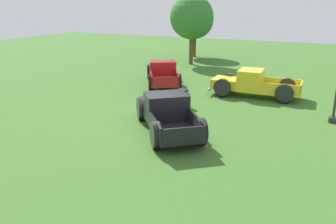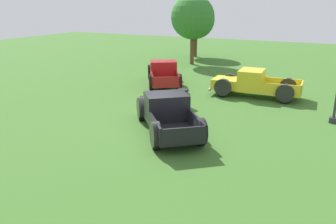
{
  "view_description": "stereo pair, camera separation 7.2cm",
  "coord_description": "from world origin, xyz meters",
  "px_view_note": "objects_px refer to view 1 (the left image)",
  "views": [
    {
      "loc": [
        6.67,
        -12.81,
        5.4
      ],
      "look_at": [
        0.22,
        0.03,
        0.9
      ],
      "focal_mm": 37.61,
      "sensor_mm": 36.0,
      "label": 1
    },
    {
      "loc": [
        6.74,
        -12.78,
        5.4
      ],
      "look_at": [
        0.22,
        0.03,
        0.9
      ],
      "focal_mm": 37.61,
      "sensor_mm": 36.0,
      "label": 2
    }
  ],
  "objects_px": {
    "pickup_truck_foreground": "(166,112)",
    "oak_tree_center": "(195,20)",
    "oak_tree_east": "(192,17)",
    "trash_can": "(182,98)",
    "pickup_truck_behind_left": "(163,73)",
    "pickup_truck_behind_right": "(249,84)"
  },
  "relations": [
    {
      "from": "pickup_truck_foreground",
      "to": "oak_tree_center",
      "type": "distance_m",
      "value": 22.1
    },
    {
      "from": "oak_tree_east",
      "to": "pickup_truck_foreground",
      "type": "bearing_deg",
      "value": -70.5
    },
    {
      "from": "oak_tree_east",
      "to": "oak_tree_center",
      "type": "distance_m",
      "value": 4.63
    },
    {
      "from": "pickup_truck_behind_right",
      "to": "oak_tree_east",
      "type": "bearing_deg",
      "value": 130.29
    },
    {
      "from": "pickup_truck_behind_left",
      "to": "trash_can",
      "type": "xyz_separation_m",
      "value": [
        3.52,
        -4.43,
        -0.28
      ]
    },
    {
      "from": "pickup_truck_foreground",
      "to": "oak_tree_east",
      "type": "bearing_deg",
      "value": 109.5
    },
    {
      "from": "pickup_truck_behind_left",
      "to": "pickup_truck_behind_right",
      "type": "bearing_deg",
      "value": -5.94
    },
    {
      "from": "oak_tree_east",
      "to": "pickup_truck_behind_right",
      "type": "bearing_deg",
      "value": -49.71
    },
    {
      "from": "pickup_truck_foreground",
      "to": "oak_tree_center",
      "type": "bearing_deg",
      "value": 109.39
    },
    {
      "from": "pickup_truck_behind_left",
      "to": "oak_tree_east",
      "type": "distance_m",
      "value": 9.1
    },
    {
      "from": "pickup_truck_behind_right",
      "to": "oak_tree_center",
      "type": "xyz_separation_m",
      "value": [
        -9.11,
        13.33,
        2.92
      ]
    },
    {
      "from": "pickup_truck_foreground",
      "to": "trash_can",
      "type": "xyz_separation_m",
      "value": [
        -0.81,
        3.55,
        -0.3
      ]
    },
    {
      "from": "pickup_truck_foreground",
      "to": "oak_tree_east",
      "type": "xyz_separation_m",
      "value": [
        -5.77,
        16.3,
        3.34
      ]
    },
    {
      "from": "pickup_truck_foreground",
      "to": "oak_tree_center",
      "type": "height_order",
      "value": "oak_tree_center"
    },
    {
      "from": "pickup_truck_behind_left",
      "to": "oak_tree_center",
      "type": "relative_size",
      "value": 0.97
    },
    {
      "from": "pickup_truck_behind_left",
      "to": "pickup_truck_behind_right",
      "type": "xyz_separation_m",
      "value": [
        6.17,
        -0.64,
        0.0
      ]
    },
    {
      "from": "pickup_truck_behind_left",
      "to": "oak_tree_east",
      "type": "xyz_separation_m",
      "value": [
        -1.44,
        8.33,
        3.36
      ]
    },
    {
      "from": "trash_can",
      "to": "oak_tree_east",
      "type": "distance_m",
      "value": 14.16
    },
    {
      "from": "pickup_truck_behind_left",
      "to": "oak_tree_center",
      "type": "bearing_deg",
      "value": 103.04
    },
    {
      "from": "pickup_truck_foreground",
      "to": "oak_tree_center",
      "type": "xyz_separation_m",
      "value": [
        -7.27,
        20.67,
        2.91
      ]
    },
    {
      "from": "oak_tree_east",
      "to": "trash_can",
      "type": "bearing_deg",
      "value": -68.76
    },
    {
      "from": "pickup_truck_foreground",
      "to": "oak_tree_center",
      "type": "relative_size",
      "value": 0.95
    }
  ]
}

